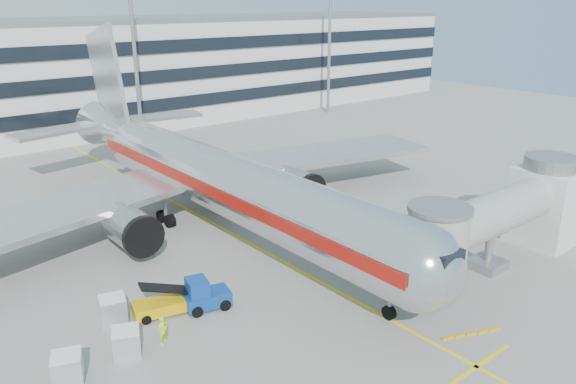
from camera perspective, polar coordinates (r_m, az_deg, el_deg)
ground at (r=39.96m, az=1.41°, el=-8.11°), size 180.00×180.00×0.00m
lead_in_line at (r=47.27m, az=-6.54°, el=-3.79°), size 0.25×70.00×0.01m
stop_bar at (r=32.26m, az=18.59°, el=-16.48°), size 6.00×0.25×0.01m
main_jet at (r=47.20m, az=-7.87°, el=1.59°), size 50.95×48.70×16.06m
jet_bridge at (r=42.68m, az=21.26°, el=-1.98°), size 17.80×4.50×7.00m
terminal at (r=88.58m, az=-24.28°, el=10.60°), size 150.00×24.25×15.60m
light_mast_centre at (r=75.73m, az=-15.52°, el=15.81°), size 2.40×1.20×25.45m
light_mast_east at (r=94.98m, az=4.28°, el=16.92°), size 2.40×1.20×25.45m
belt_loader at (r=35.67m, az=-11.95°, el=-10.99°), size 4.73×2.59×2.21m
baggage_tug at (r=35.55m, az=-8.52°, el=-10.34°), size 3.08×2.33×2.09m
cargo_container_left at (r=35.54m, az=-17.36°, el=-11.31°), size 1.81×1.81×1.57m
cargo_container_right at (r=32.38m, az=-16.09°, el=-14.43°), size 1.87×1.87×1.51m
cargo_container_front at (r=31.35m, az=-21.49°, el=-16.30°), size 1.86×1.86×1.53m
ramp_worker at (r=32.71m, az=-12.58°, el=-13.53°), size 0.72×0.58×1.72m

